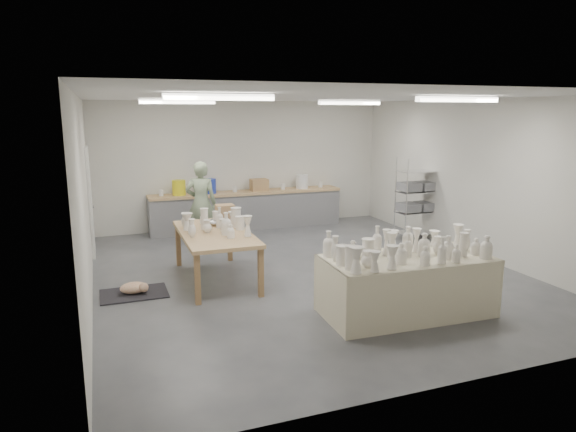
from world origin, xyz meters
name	(u,v)px	position (x,y,z in m)	size (l,w,h in m)	color
room	(299,154)	(-0.11, 0.08, 2.06)	(8.00, 8.02, 3.00)	#424449
back_counter	(247,208)	(-0.01, 3.68, 0.49)	(4.60, 0.60, 1.24)	#A98952
wire_shelf	(418,198)	(3.20, 1.40, 0.92)	(0.88, 0.48, 1.80)	silver
drying_table	(406,283)	(0.58, -2.20, 0.45)	(2.35, 1.18, 1.19)	olive
work_table	(217,229)	(-1.50, 0.27, 0.83)	(1.13, 2.21, 1.18)	#A98952
rug	(134,294)	(-2.90, -0.08, 0.01)	(1.00, 0.70, 0.02)	black
cat	(135,288)	(-2.88, -0.10, 0.11)	(0.44, 0.33, 0.18)	white
potter	(201,203)	(-1.31, 2.61, 0.88)	(0.64, 0.42, 1.76)	gray
red_stool	(200,229)	(-1.31, 2.88, 0.25)	(0.39, 0.39, 0.29)	red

